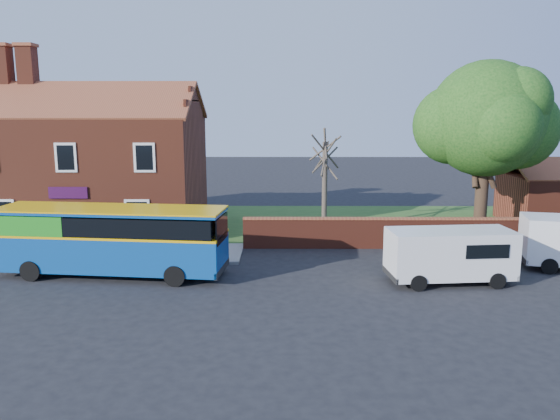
{
  "coord_description": "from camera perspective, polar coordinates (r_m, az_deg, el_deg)",
  "views": [
    {
      "loc": [
        4.01,
        -20.14,
        7.08
      ],
      "look_at": [
        3.89,
        5.0,
        2.36
      ],
      "focal_mm": 35.0,
      "sensor_mm": 36.0,
      "label": 1
    }
  ],
  "objects": [
    {
      "name": "large_tree",
      "position": [
        32.04,
        20.78,
        8.56
      ],
      "size": [
        7.89,
        6.25,
        9.63
      ],
      "color": "black",
      "rests_on": "ground"
    },
    {
      "name": "bare_tree",
      "position": [
        31.29,
        4.69,
        2.94
      ],
      "size": [
        2.13,
        2.54,
        5.68
      ],
      "color": "#4C4238",
      "rests_on": "ground"
    },
    {
      "name": "kerb",
      "position": [
        27.44,
        -23.49,
        -5.08
      ],
      "size": [
        18.0,
        0.15,
        0.14
      ],
      "primitive_type": "cube",
      "color": "slate",
      "rests_on": "ground"
    },
    {
      "name": "shop_building",
      "position": [
        33.71,
        -18.88,
        3.81
      ],
      "size": [
        12.3,
        8.13,
        10.5
      ],
      "color": "brown",
      "rests_on": "ground"
    },
    {
      "name": "van_near",
      "position": [
        23.39,
        17.37,
        -4.35
      ],
      "size": [
        5.18,
        2.44,
        2.2
      ],
      "rotation": [
        0.0,
        0.0,
        0.09
      ],
      "color": "white",
      "rests_on": "ground"
    },
    {
      "name": "pavement",
      "position": [
        29.0,
        -22.12,
        -4.19
      ],
      "size": [
        18.0,
        3.5,
        0.12
      ],
      "primitive_type": "cube",
      "color": "gray",
      "rests_on": "ground"
    },
    {
      "name": "bus",
      "position": [
        24.38,
        -17.86,
        -2.71
      ],
      "size": [
        9.86,
        3.48,
        2.94
      ],
      "rotation": [
        0.0,
        0.0,
        -0.11
      ],
      "color": "#0D4490",
      "rests_on": "ground"
    },
    {
      "name": "grass_strip",
      "position": [
        35.06,
        15.12,
        -1.37
      ],
      "size": [
        26.0,
        12.0,
        0.04
      ],
      "primitive_type": "cube",
      "color": "#426B28",
      "rests_on": "ground"
    },
    {
      "name": "boundary_wall",
      "position": [
        29.27,
        18.16,
        -2.28
      ],
      "size": [
        22.0,
        0.38,
        1.6
      ],
      "color": "maroon",
      "rests_on": "ground"
    },
    {
      "name": "ground",
      "position": [
        21.72,
        -10.5,
        -8.58
      ],
      "size": [
        120.0,
        120.0,
        0.0
      ],
      "primitive_type": "plane",
      "color": "black",
      "rests_on": "ground"
    }
  ]
}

